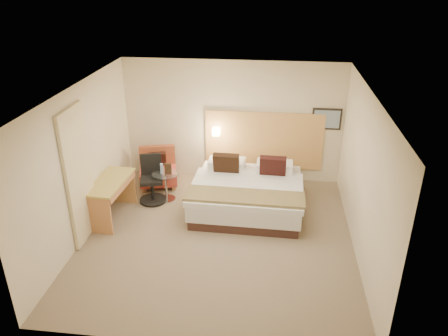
# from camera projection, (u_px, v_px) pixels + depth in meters

# --- Properties ---
(floor) EXTENTS (4.80, 5.00, 0.02)m
(floor) POSITION_uv_depth(u_px,v_px,m) (218.00, 237.00, 7.93)
(floor) COLOR #786751
(floor) RESTS_ON ground
(ceiling) EXTENTS (4.80, 5.00, 0.02)m
(ceiling) POSITION_uv_depth(u_px,v_px,m) (217.00, 91.00, 6.78)
(ceiling) COLOR white
(ceiling) RESTS_ON floor
(wall_back) EXTENTS (4.80, 0.02, 2.70)m
(wall_back) POSITION_uv_depth(u_px,v_px,m) (233.00, 121.00, 9.61)
(wall_back) COLOR beige
(wall_back) RESTS_ON floor
(wall_front) EXTENTS (4.80, 0.02, 2.70)m
(wall_front) POSITION_uv_depth(u_px,v_px,m) (189.00, 262.00, 5.10)
(wall_front) COLOR beige
(wall_front) RESTS_ON floor
(wall_left) EXTENTS (0.02, 5.00, 2.70)m
(wall_left) POSITION_uv_depth(u_px,v_px,m) (81.00, 163.00, 7.61)
(wall_left) COLOR beige
(wall_left) RESTS_ON floor
(wall_right) EXTENTS (0.02, 5.00, 2.70)m
(wall_right) POSITION_uv_depth(u_px,v_px,m) (364.00, 178.00, 7.09)
(wall_right) COLOR beige
(wall_right) RESTS_ON floor
(headboard_panel) EXTENTS (2.60, 0.04, 1.30)m
(headboard_panel) POSITION_uv_depth(u_px,v_px,m) (264.00, 140.00, 9.67)
(headboard_panel) COLOR tan
(headboard_panel) RESTS_ON wall_back
(art_frame) EXTENTS (0.62, 0.03, 0.47)m
(art_frame) POSITION_uv_depth(u_px,v_px,m) (327.00, 119.00, 9.30)
(art_frame) COLOR black
(art_frame) RESTS_ON wall_back
(art_canvas) EXTENTS (0.54, 0.01, 0.39)m
(art_canvas) POSITION_uv_depth(u_px,v_px,m) (327.00, 119.00, 9.28)
(art_canvas) COLOR gray
(art_canvas) RESTS_ON wall_back
(lamp_arm) EXTENTS (0.02, 0.12, 0.02)m
(lamp_arm) POSITION_uv_depth(u_px,v_px,m) (216.00, 131.00, 9.65)
(lamp_arm) COLOR silver
(lamp_arm) RESTS_ON wall_back
(lamp_shade) EXTENTS (0.15, 0.15, 0.15)m
(lamp_shade) POSITION_uv_depth(u_px,v_px,m) (216.00, 132.00, 9.60)
(lamp_shade) COLOR #F9E8C2
(lamp_shade) RESTS_ON wall_back
(curtain) EXTENTS (0.06, 0.90, 2.42)m
(curtain) POSITION_uv_depth(u_px,v_px,m) (79.00, 176.00, 7.44)
(curtain) COLOR beige
(curtain) RESTS_ON wall_left
(bottle_a) EXTENTS (0.08, 0.08, 0.22)m
(bottle_a) POSITION_uv_depth(u_px,v_px,m) (162.00, 169.00, 8.89)
(bottle_a) COLOR #98BAEB
(bottle_a) RESTS_ON side_table
(menu_folder) EXTENTS (0.15, 0.08, 0.24)m
(menu_folder) POSITION_uv_depth(u_px,v_px,m) (168.00, 169.00, 8.86)
(menu_folder) COLOR #332215
(menu_folder) RESTS_ON side_table
(bed) EXTENTS (2.22, 2.15, 1.06)m
(bed) POSITION_uv_depth(u_px,v_px,m) (248.00, 192.00, 8.76)
(bed) COLOR #39221C
(bed) RESTS_ON floor
(lounge_chair) EXTENTS (0.95, 0.88, 0.84)m
(lounge_chair) POSITION_uv_depth(u_px,v_px,m) (158.00, 170.00, 9.70)
(lounge_chair) COLOR #996348
(lounge_chair) RESTS_ON floor
(side_table) EXTENTS (0.63, 0.63, 0.61)m
(side_table) POSITION_uv_depth(u_px,v_px,m) (166.00, 185.00, 9.05)
(side_table) COLOR silver
(side_table) RESTS_ON floor
(desk) EXTENTS (0.66, 1.30, 0.79)m
(desk) POSITION_uv_depth(u_px,v_px,m) (111.00, 189.00, 8.30)
(desk) COLOR tan
(desk) RESTS_ON floor
(desk_chair) EXTENTS (0.68, 0.68, 0.98)m
(desk_chair) POSITION_uv_depth(u_px,v_px,m) (152.00, 183.00, 8.99)
(desk_chair) COLOR black
(desk_chair) RESTS_ON floor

